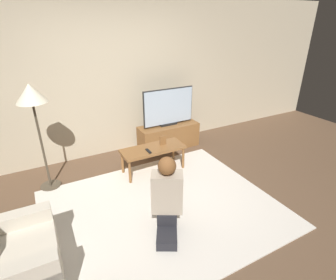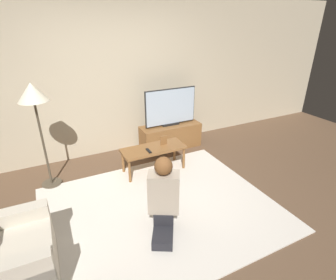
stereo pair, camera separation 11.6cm
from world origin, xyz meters
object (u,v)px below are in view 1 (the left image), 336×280
person_kneeling (167,195)px  floor_lamp (32,101)px  tv (168,107)px  armchair (5,267)px  coffee_table (153,151)px

person_kneeling → floor_lamp: bearing=-25.8°
tv → armchair: bearing=-143.6°
floor_lamp → person_kneeling: (1.10, -1.54, -0.81)m
armchair → person_kneeling: (1.58, 0.04, 0.16)m
tv → floor_lamp: (-2.13, -0.34, 0.49)m
armchair → person_kneeling: size_ratio=1.07×
tv → armchair: size_ratio=0.99×
tv → armchair: tv is taller
coffee_table → floor_lamp: floor_lamp is taller
tv → person_kneeling: (-1.03, -1.88, -0.32)m
tv → coffee_table: tv is taller
coffee_table → floor_lamp: bearing=168.4°
floor_lamp → armchair: (-0.48, -1.58, -0.97)m
person_kneeling → armchair: bearing=30.2°
person_kneeling → tv: bearing=-90.0°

